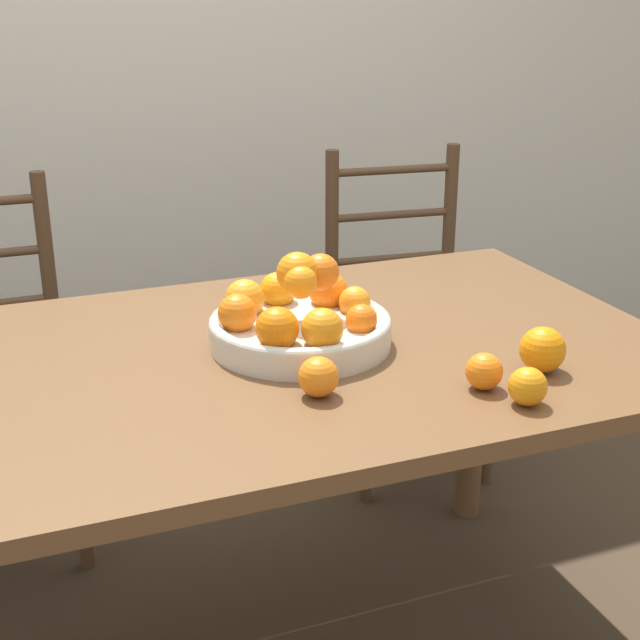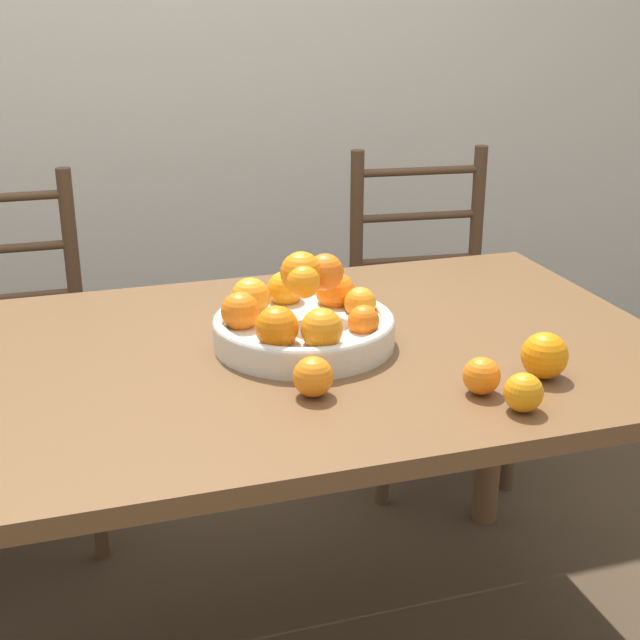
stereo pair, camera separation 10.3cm
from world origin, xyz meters
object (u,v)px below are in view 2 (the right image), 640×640
object	(u,v)px
orange_loose_2	(545,356)
orange_loose_3	(313,377)
chair_left	(8,367)
fruit_bowl	(303,319)
orange_loose_1	(482,376)
chair_right	(428,319)
orange_loose_0	(523,392)

from	to	relation	value
orange_loose_2	orange_loose_3	world-z (taller)	orange_loose_2
orange_loose_3	chair_left	distance (m)	1.15
fruit_bowl	orange_loose_3	size ratio (longest dim) A/B	5.04
orange_loose_1	orange_loose_3	distance (m)	0.29
fruit_bowl	chair_right	distance (m)	1.00
chair_right	orange_loose_1	bearing A→B (deg)	-104.03
fruit_bowl	orange_loose_2	distance (m)	0.46
fruit_bowl	orange_loose_1	size ratio (longest dim) A/B	5.43
orange_loose_2	orange_loose_3	distance (m)	0.42
orange_loose_0	orange_loose_3	bearing A→B (deg)	153.24
chair_left	fruit_bowl	bearing A→B (deg)	-50.06
fruit_bowl	orange_loose_3	world-z (taller)	fruit_bowl
orange_loose_3	chair_right	size ratio (longest dim) A/B	0.07
fruit_bowl	chair_right	xyz separation A→B (m)	(0.60, 0.73, -0.33)
fruit_bowl	orange_loose_3	bearing A→B (deg)	-101.98
fruit_bowl	orange_loose_3	xyz separation A→B (m)	(-0.05, -0.23, -0.02)
orange_loose_2	chair_right	bearing A→B (deg)	76.87
orange_loose_2	chair_left	bearing A→B (deg)	133.53
fruit_bowl	chair_right	size ratio (longest dim) A/B	0.37
fruit_bowl	orange_loose_0	xyz separation A→B (m)	(0.26, -0.39, -0.02)
orange_loose_0	chair_left	world-z (taller)	chair_left
orange_loose_3	fruit_bowl	bearing A→B (deg)	78.02
orange_loose_3	orange_loose_0	bearing A→B (deg)	-26.76
orange_loose_0	orange_loose_2	bearing A→B (deg)	46.61
orange_loose_0	orange_loose_1	bearing A→B (deg)	113.53
orange_loose_1	chair_left	bearing A→B (deg)	128.41
fruit_bowl	orange_loose_0	size ratio (longest dim) A/B	5.38
fruit_bowl	chair_left	bearing A→B (deg)	129.10
fruit_bowl	orange_loose_2	size ratio (longest dim) A/B	4.22
orange_loose_1	chair_right	xyz separation A→B (m)	(0.37, 1.04, -0.31)
orange_loose_0	orange_loose_2	distance (m)	0.15
orange_loose_2	orange_loose_3	xyz separation A→B (m)	(-0.41, 0.05, -0.01)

